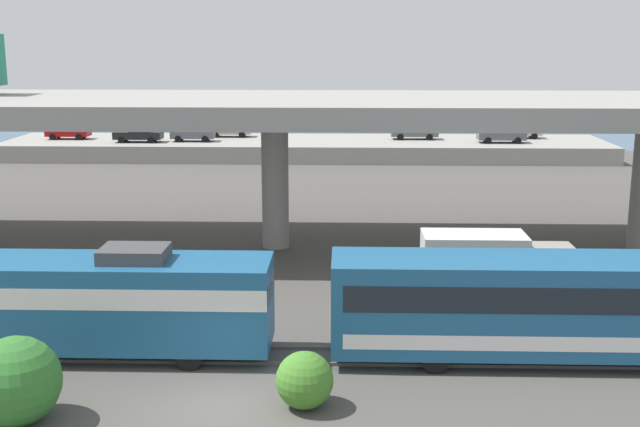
% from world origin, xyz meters
% --- Properties ---
extents(ground_plane, '(260.00, 260.00, 0.00)m').
position_xyz_m(ground_plane, '(0.00, 0.00, 0.00)').
color(ground_plane, '#4C4944').
extents(rail_strip_near, '(110.00, 0.12, 0.12)m').
position_xyz_m(rail_strip_near, '(0.00, 3.24, 0.06)').
color(rail_strip_near, '#59544C').
rests_on(rail_strip_near, ground_plane).
extents(rail_strip_far, '(110.00, 0.12, 0.12)m').
position_xyz_m(rail_strip_far, '(0.00, 4.76, 0.06)').
color(rail_strip_far, '#59544C').
rests_on(rail_strip_far, ground_plane).
extents(train_locomotive, '(16.08, 3.04, 4.18)m').
position_xyz_m(train_locomotive, '(-7.09, 4.00, 2.19)').
color(train_locomotive, '#1E5984').
rests_on(train_locomotive, ground_plane).
extents(train_coach_lead, '(21.15, 3.04, 3.86)m').
position_xyz_m(train_coach_lead, '(13.99, 4.00, 2.17)').
color(train_coach_lead, '#1E5984').
rests_on(train_coach_lead, ground_plane).
extents(highway_overpass, '(96.00, 12.53, 8.39)m').
position_xyz_m(highway_overpass, '(0.00, 20.00, 7.58)').
color(highway_overpass, gray).
rests_on(highway_overpass, ground_plane).
extents(service_truck_east, '(6.80, 2.46, 3.04)m').
position_xyz_m(service_truck_east, '(10.56, 11.02, 1.64)').
color(service_truck_east, '#9E998C').
rests_on(service_truck_east, ground_plane).
extents(pier_parking_lot, '(58.76, 10.74, 1.62)m').
position_xyz_m(pier_parking_lot, '(0.00, 55.00, 0.81)').
color(pier_parking_lot, gray).
rests_on(pier_parking_lot, ground_plane).
extents(parked_car_0, '(4.63, 1.86, 1.50)m').
position_xyz_m(parked_car_0, '(10.72, 55.95, 2.39)').
color(parked_car_0, '#515459').
rests_on(parked_car_0, pier_parking_lot).
extents(parked_car_1, '(4.59, 1.96, 1.50)m').
position_xyz_m(parked_car_1, '(-16.03, 52.93, 2.39)').
color(parked_car_1, black).
rests_on(parked_car_1, pier_parking_lot).
extents(parked_car_2, '(4.20, 1.85, 1.50)m').
position_xyz_m(parked_car_2, '(-23.68, 55.05, 2.39)').
color(parked_car_2, maroon).
rests_on(parked_car_2, pier_parking_lot).
extents(parked_car_3, '(4.55, 1.92, 1.50)m').
position_xyz_m(parked_car_3, '(18.85, 53.52, 2.39)').
color(parked_car_3, '#515459').
rests_on(parked_car_3, pier_parking_lot).
extents(parked_car_4, '(4.20, 1.82, 1.50)m').
position_xyz_m(parked_car_4, '(-10.86, 53.67, 2.39)').
color(parked_car_4, '#515459').
rests_on(parked_car_4, pier_parking_lot).
extents(parked_car_5, '(4.37, 1.95, 1.50)m').
position_xyz_m(parked_car_5, '(-7.80, 57.39, 2.39)').
color(parked_car_5, '#9E998C').
rests_on(parked_car_5, pier_parking_lot).
extents(parked_car_6, '(4.28, 1.95, 1.50)m').
position_xyz_m(parked_car_6, '(21.40, 57.13, 2.39)').
color(parked_car_6, '#B7B7BC').
rests_on(parked_car_6, pier_parking_lot).
extents(harbor_water, '(140.00, 36.00, 0.01)m').
position_xyz_m(harbor_water, '(0.00, 78.00, 0.00)').
color(harbor_water, '#385B7A').
rests_on(harbor_water, ground_plane).
extents(shrub_left, '(2.77, 2.77, 2.77)m').
position_xyz_m(shrub_left, '(-6.13, -1.48, 1.39)').
color(shrub_left, '#30722C').
rests_on(shrub_left, ground_plane).
extents(shrub_right, '(1.86, 1.86, 1.86)m').
position_xyz_m(shrub_right, '(2.63, -0.14, 0.93)').
color(shrub_right, '#417D29').
rests_on(shrub_right, ground_plane).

